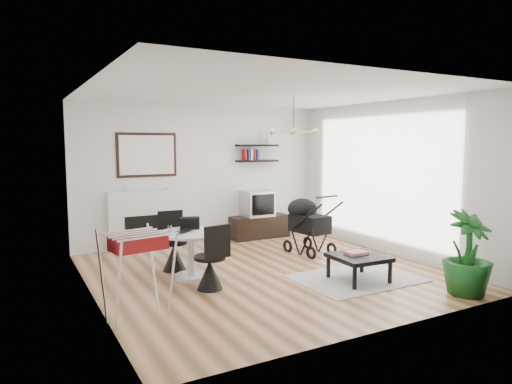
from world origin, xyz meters
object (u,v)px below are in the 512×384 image
stroller (307,227)px  dining_table (191,248)px  tv_console (259,227)px  crt_tv (257,203)px  potted_plant (468,253)px  fireplace (149,212)px  coffee_table (359,258)px  drying_rack (137,274)px

stroller → dining_table: bearing=-175.7°
tv_console → crt_tv: 0.50m
stroller → potted_plant: potted_plant is taller
stroller → crt_tv: bearing=89.4°
tv_console → crt_tv: size_ratio=2.05×
fireplace → tv_console: fireplace is taller
fireplace → potted_plant: size_ratio=1.97×
tv_console → coffee_table: 3.33m
crt_tv → stroller: size_ratio=0.55×
fireplace → potted_plant: fireplace is taller
tv_console → dining_table: 3.06m
crt_tv → dining_table: crt_tv is taller
tv_console → drying_rack: drying_rack is taller
drying_rack → dining_table: bearing=37.9°
fireplace → coffee_table: size_ratio=2.87×
crt_tv → tv_console: bearing=3.2°
dining_table → crt_tv: bearing=42.7°
crt_tv → dining_table: size_ratio=0.64×
crt_tv → fireplace: bearing=176.0°
drying_rack → potted_plant: potted_plant is taller
fireplace → dining_table: fireplace is taller
crt_tv → dining_table: 3.02m
stroller → coffee_table: size_ratio=1.46×
drying_rack → stroller: 3.86m
coffee_table → potted_plant: bearing=-53.1°
crt_tv → drying_rack: (-3.29, -3.22, -0.21)m
stroller → potted_plant: size_ratio=1.00×
crt_tv → drying_rack: 4.61m
fireplace → drying_rack: 3.54m
tv_console → potted_plant: (0.62, -4.44, 0.32)m
crt_tv → dining_table: bearing=-137.3°
crt_tv → stroller: bearing=-83.2°
potted_plant → drying_rack: bearing=163.0°
fireplace → crt_tv: bearing=-4.0°
drying_rack → coffee_table: drying_rack is taller
tv_console → drying_rack: 4.66m
stroller → drying_rack: bearing=-161.6°
fireplace → crt_tv: fireplace is taller
tv_console → crt_tv: (-0.06, -0.00, 0.50)m
drying_rack → potted_plant: size_ratio=0.90×
crt_tv → potted_plant: 4.49m
dining_table → stroller: size_ratio=0.86×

